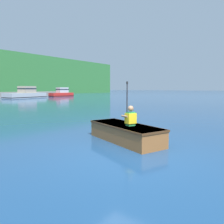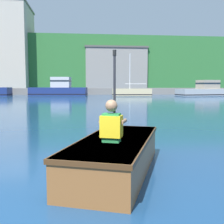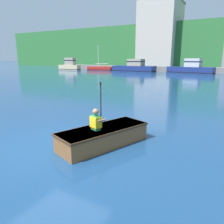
# 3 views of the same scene
# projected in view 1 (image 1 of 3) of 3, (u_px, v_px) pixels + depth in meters

# --- Properties ---
(ground_plane) EXTENTS (300.00, 300.00, 0.00)m
(ground_plane) POSITION_uv_depth(u_px,v_px,m) (126.00, 156.00, 5.25)
(ground_plane) COLOR navy
(moored_boat_dock_west_end) EXTENTS (5.03, 1.60, 1.76)m
(moored_boat_dock_west_end) POSITION_uv_depth(u_px,v_px,m) (62.00, 93.00, 42.53)
(moored_boat_dock_west_end) COLOR red
(moored_boat_dock_west_end) RESTS_ON ground
(moored_boat_outer_slip_west) EXTENTS (7.48, 3.61, 1.95)m
(moored_boat_outer_slip_west) POSITION_uv_depth(u_px,v_px,m) (26.00, 94.00, 36.38)
(moored_boat_outer_slip_west) COLOR #9EA3A8
(moored_boat_outer_slip_west) RESTS_ON ground
(rowboat_foreground) EXTENTS (1.85, 2.85, 0.52)m
(rowboat_foreground) POSITION_uv_depth(u_px,v_px,m) (124.00, 132.00, 6.68)
(rowboat_foreground) COLOR brown
(rowboat_foreground) RESTS_ON ground
(person_paddler) EXTENTS (0.42, 0.42, 1.30)m
(person_paddler) POSITION_uv_depth(u_px,v_px,m) (130.00, 117.00, 6.38)
(person_paddler) COLOR #267F3F
(person_paddler) RESTS_ON rowboat_foreground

